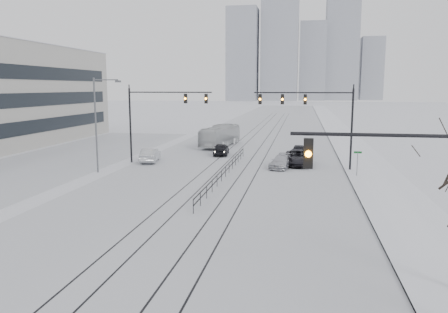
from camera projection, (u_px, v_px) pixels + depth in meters
road at (258, 139)px, 69.04m from camera, size 22.00×260.00×0.02m
sidewalk_east at (346, 140)px, 66.67m from camera, size 5.00×260.00×0.16m
curb at (330, 140)px, 67.10m from camera, size 0.10×260.00×0.12m
parking_strip at (55, 161)px, 48.23m from camera, size 14.00×60.00×0.03m
tram_rails at (241, 159)px, 49.60m from camera, size 5.30×180.00×0.01m
skyline at (301, 51)px, 271.02m from camera, size 96.00×48.00×72.00m
traffic_mast_near at (427, 199)px, 13.95m from camera, size 6.10×0.37×7.00m
traffic_mast_ne at (317, 112)px, 42.41m from camera, size 9.60×0.37×8.00m
traffic_mast_nw at (156, 111)px, 46.32m from camera, size 9.10×0.37×8.00m
street_light_west at (98, 118)px, 41.19m from camera, size 2.73×0.25×9.00m
median_fence at (225, 171)px, 39.80m from camera, size 0.06×24.00×1.00m
street_sign at (357, 160)px, 39.51m from camera, size 0.70×0.06×2.40m
sedan_sb_inner at (221, 149)px, 52.66m from camera, size 2.12×4.43×1.46m
sedan_sb_outer at (150, 155)px, 47.78m from camera, size 2.30×4.75×1.50m
sedan_nb_front at (298, 158)px, 45.89m from camera, size 2.93×5.78×1.57m
sedan_nb_right at (281, 162)px, 44.20m from camera, size 2.64×4.68×1.28m
sedan_nb_far at (299, 151)px, 51.44m from camera, size 1.65×4.07×1.38m
box_truck at (220, 136)px, 60.48m from camera, size 4.11×10.59×2.88m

